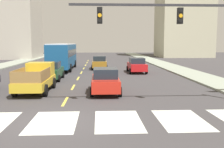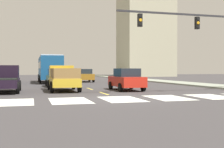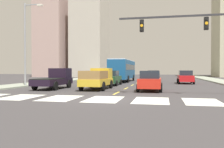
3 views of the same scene
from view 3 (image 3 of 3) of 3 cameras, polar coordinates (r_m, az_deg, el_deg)
The scene contains 25 objects.
ground_plane at distance 14.90m, azimuth -1.86°, elevation -5.95°, with size 160.00×160.00×0.00m, color #3E3B3C.
sidewalk_left at distance 35.98m, azimuth -13.84°, elevation -1.79°, with size 3.32×110.00×0.15m, color #949D8B.
crosswalk_stripe_1 at distance 17.15m, azimuth -20.69°, elevation -5.08°, with size 2.05×3.36×0.01m, color silver.
crosswalk_stripe_2 at distance 15.81m, azimuth -11.95°, elevation -5.55°, with size 2.05×3.36×0.01m, color silver.
crosswalk_stripe_3 at distance 14.90m, azimuth -1.86°, elevation -5.93°, with size 2.05×3.36×0.01m, color silver.
crosswalk_stripe_4 at distance 14.49m, azimuth 9.18°, elevation -6.14°, with size 2.05×3.36×0.01m, color silver.
crosswalk_stripe_5 at distance 14.63m, azimuth 20.42°, elevation -6.12°, with size 2.05×3.36×0.01m, color silver.
lane_dash_0 at distance 18.78m, azimuth 1.06°, elevation -4.50°, with size 0.16×2.40×0.01m, color yellow.
lane_dash_1 at distance 23.70m, azimuth 3.34°, elevation -3.36°, with size 0.16×2.40×0.01m, color yellow.
lane_dash_2 at distance 28.64m, azimuth 4.83°, elevation -2.62°, with size 0.16×2.40×0.01m, color yellow.
lane_dash_3 at distance 33.60m, azimuth 5.88°, elevation -2.09°, with size 0.16×2.40×0.01m, color yellow.
lane_dash_4 at distance 38.57m, azimuth 6.66°, elevation -1.69°, with size 0.16×2.40×0.01m, color yellow.
lane_dash_5 at distance 43.54m, azimuth 7.27°, elevation -1.39°, with size 0.16×2.40×0.01m, color yellow.
lane_dash_6 at distance 48.52m, azimuth 7.74°, elevation -1.15°, with size 0.16×2.40×0.01m, color yellow.
lane_dash_7 at distance 53.51m, azimuth 8.13°, elevation -0.95°, with size 0.16×2.40×0.01m, color yellow.
pickup_stakebed at distance 22.70m, azimuth -3.26°, elevation -1.19°, with size 2.18×5.20×1.96m.
pickup_dark at distance 23.94m, azimuth -13.22°, elevation -1.14°, with size 2.18×5.20×1.96m.
city_bus at distance 37.22m, azimuth 2.53°, elevation 1.22°, with size 2.72×10.80×3.32m.
sedan_mid at distance 28.13m, azimuth -0.28°, elevation -0.93°, with size 2.02×4.40×1.72m.
sedan_near_left at distance 33.12m, azimuth 16.87°, elevation -0.68°, with size 2.02×4.40×1.72m.
sedan_far at distance 37.45m, azimuth 9.74°, elevation -0.47°, with size 2.02×4.40×1.72m.
sedan_near_right at distance 20.92m, azimuth 8.96°, elevation -1.60°, with size 2.02×4.40×1.72m.
streetlight_left at distance 28.05m, azimuth -19.48°, elevation 7.42°, with size 2.20×0.28×9.00m.
tower_tall_centre at distance 65.57m, azimuth -5.11°, elevation 8.91°, with size 8.12×11.05×21.70m, color #B2AB9E.
block_mid_right at distance 66.49m, azimuth -13.87°, elevation 8.50°, with size 7.34×8.05×21.06m, color tan.
Camera 3 is at (3.52, -14.36, 1.80)m, focal length 38.92 mm.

